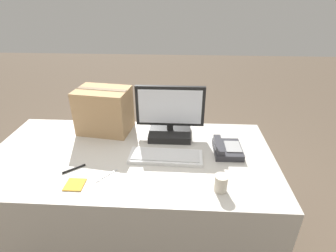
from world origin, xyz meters
The scene contains 10 objects.
ground_plane centered at (0.00, 0.00, 0.00)m, with size 12.00×12.00×0.00m, color brown.
office_desk centered at (0.00, 0.00, 0.37)m, with size 1.80×0.90×0.73m.
monitor centered at (0.24, 0.25, 0.87)m, with size 0.46×0.25×0.37m.
keyboard centered at (0.23, -0.03, 0.75)m, with size 0.45×0.18×0.03m.
desk_phone centered at (0.61, 0.06, 0.76)m, with size 0.18×0.22×0.07m.
paper_cup_right centered at (0.53, -0.30, 0.78)m, with size 0.07×0.07×0.09m.
spoon centered at (-0.11, -0.24, 0.74)m, with size 0.11×0.12×0.00m.
cardboard_box centered at (-0.23, 0.31, 0.89)m, with size 0.39×0.30×0.32m.
pen_marker centered at (-0.30, -0.17, 0.74)m, with size 0.11×0.09×0.01m.
sticky_note_pad centered at (-0.24, -0.30, 0.74)m, with size 0.10×0.10×0.01m.
Camera 1 is at (0.31, -1.36, 1.67)m, focal length 28.00 mm.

